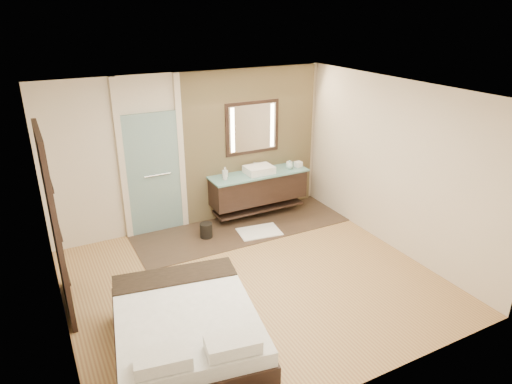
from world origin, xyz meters
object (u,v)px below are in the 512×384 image
bed (187,332)px  waste_bin (206,231)px  vanity (258,187)px  mirror_unit (252,128)px

bed → waste_bin: bearing=73.4°
bed → vanity: bearing=59.4°
vanity → waste_bin: 1.33m
bed → waste_bin: 2.83m
mirror_unit → waste_bin: size_ratio=4.01×
mirror_unit → bed: bearing=-127.9°
vanity → bed: bearing=-130.2°
bed → mirror_unit: bearing=61.6°
mirror_unit → bed: mirror_unit is taller
mirror_unit → bed: 4.19m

